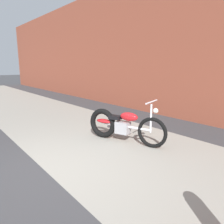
# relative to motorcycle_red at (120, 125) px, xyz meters

# --- Properties ---
(ground_plane) EXTENTS (80.00, 80.00, 0.00)m
(ground_plane) POSITION_rel_motorcycle_red_xyz_m (0.44, -1.99, -0.40)
(ground_plane) COLOR #38383A
(sidewalk_slab) EXTENTS (36.00, 3.50, 0.01)m
(sidewalk_slab) POSITION_rel_motorcycle_red_xyz_m (0.44, -0.24, -0.40)
(sidewalk_slab) COLOR gray
(sidewalk_slab) RESTS_ON ground
(brick_building_wall) EXTENTS (36.00, 0.50, 5.02)m
(brick_building_wall) POSITION_rel_motorcycle_red_xyz_m (0.44, 3.21, 2.11)
(brick_building_wall) COLOR brown
(brick_building_wall) RESTS_ON ground
(motorcycle_red) EXTENTS (1.93, 0.87, 1.03)m
(motorcycle_red) POSITION_rel_motorcycle_red_xyz_m (0.00, 0.00, 0.00)
(motorcycle_red) COLOR black
(motorcycle_red) RESTS_ON ground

